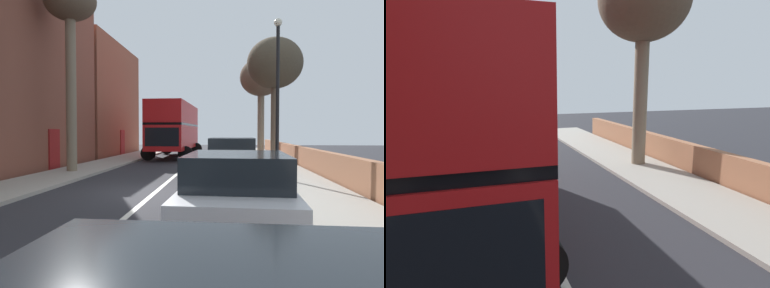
% 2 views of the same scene
% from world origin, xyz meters
% --- Properties ---
extents(double_decker_bus, '(3.70, 10.17, 4.06)m').
position_xyz_m(double_decker_bus, '(-1.70, 15.88, 2.35)').
color(double_decker_bus, '#B51416').
rests_on(double_decker_bus, ground).
extents(street_tree_right_3, '(3.53, 3.53, 7.96)m').
position_xyz_m(street_tree_right_3, '(5.11, 18.94, 6.36)').
color(street_tree_right_3, '#7A6B56').
rests_on(street_tree_right_3, sidewalk_right).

